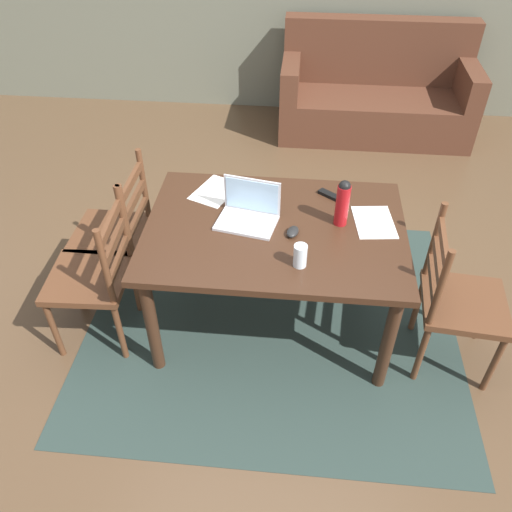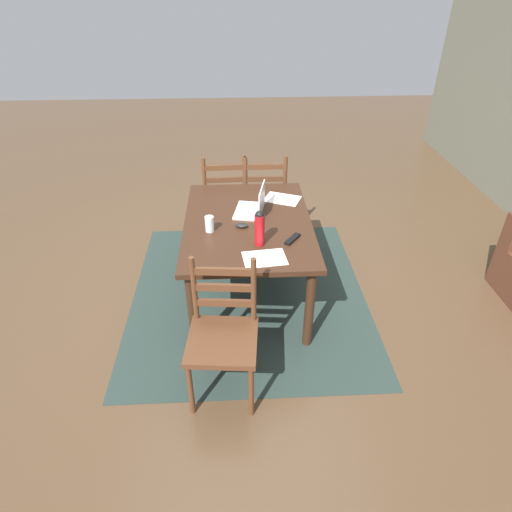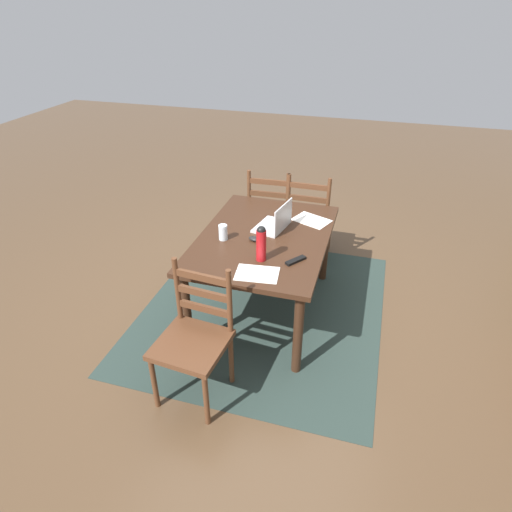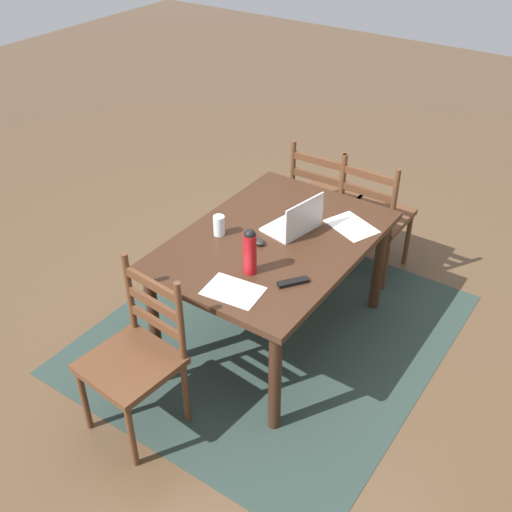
{
  "view_description": "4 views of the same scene",
  "coord_description": "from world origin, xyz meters",
  "px_view_note": "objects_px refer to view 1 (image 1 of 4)",
  "views": [
    {
      "loc": [
        0.11,
        -2.24,
        2.47
      ],
      "look_at": [
        -0.09,
        -0.11,
        0.62
      ],
      "focal_mm": 36.43,
      "sensor_mm": 36.0,
      "label": 1
    },
    {
      "loc": [
        3.04,
        -0.09,
        2.42
      ],
      "look_at": [
        0.12,
        0.06,
        0.48
      ],
      "focal_mm": 30.62,
      "sensor_mm": 36.0,
      "label": 2
    },
    {
      "loc": [
        2.95,
        0.79,
        2.41
      ],
      "look_at": [
        0.04,
        -0.06,
        0.56
      ],
      "focal_mm": 30.67,
      "sensor_mm": 36.0,
      "label": 3
    },
    {
      "loc": [
        2.56,
        1.62,
        2.71
      ],
      "look_at": [
        0.06,
        -0.09,
        0.61
      ],
      "focal_mm": 43.18,
      "sensor_mm": 36.0,
      "label": 4
    }
  ],
  "objects_px": {
    "dining_table": "(275,240)",
    "laptop": "(249,211)",
    "chair_left_near": "(95,277)",
    "drinking_glass": "(300,256)",
    "computer_mouse": "(293,232)",
    "chair_right_near": "(457,301)",
    "water_bottle": "(343,202)",
    "chair_left_far": "(116,233)",
    "tv_remote": "(331,196)",
    "couch": "(375,95)"
  },
  "relations": [
    {
      "from": "couch",
      "to": "tv_remote",
      "type": "height_order",
      "value": "couch"
    },
    {
      "from": "laptop",
      "to": "drinking_glass",
      "type": "distance_m",
      "value": 0.46
    },
    {
      "from": "chair_left_near",
      "to": "laptop",
      "type": "bearing_deg",
      "value": 17.02
    },
    {
      "from": "drinking_glass",
      "to": "dining_table",
      "type": "bearing_deg",
      "value": 115.88
    },
    {
      "from": "dining_table",
      "to": "water_bottle",
      "type": "height_order",
      "value": "water_bottle"
    },
    {
      "from": "couch",
      "to": "laptop",
      "type": "distance_m",
      "value": 2.81
    },
    {
      "from": "chair_right_near",
      "to": "water_bottle",
      "type": "distance_m",
      "value": 0.82
    },
    {
      "from": "chair_left_far",
      "to": "computer_mouse",
      "type": "distance_m",
      "value": 1.16
    },
    {
      "from": "computer_mouse",
      "to": "water_bottle",
      "type": "bearing_deg",
      "value": 40.1
    },
    {
      "from": "chair_right_near",
      "to": "laptop",
      "type": "height_order",
      "value": "laptop"
    },
    {
      "from": "laptop",
      "to": "chair_right_near",
      "type": "bearing_deg",
      "value": -12.67
    },
    {
      "from": "chair_left_far",
      "to": "drinking_glass",
      "type": "bearing_deg",
      "value": -23.44
    },
    {
      "from": "dining_table",
      "to": "computer_mouse",
      "type": "bearing_deg",
      "value": -27.6
    },
    {
      "from": "couch",
      "to": "drinking_glass",
      "type": "xyz_separation_m",
      "value": [
        -0.65,
        -2.97,
        0.44
      ]
    },
    {
      "from": "chair_left_near",
      "to": "chair_left_far",
      "type": "height_order",
      "value": "same"
    },
    {
      "from": "chair_left_near",
      "to": "laptop",
      "type": "xyz_separation_m",
      "value": [
        0.85,
        0.26,
        0.33
      ]
    },
    {
      "from": "drinking_glass",
      "to": "tv_remote",
      "type": "height_order",
      "value": "drinking_glass"
    },
    {
      "from": "chair_left_near",
      "to": "couch",
      "type": "relative_size",
      "value": 0.53
    },
    {
      "from": "chair_right_near",
      "to": "chair_left_far",
      "type": "bearing_deg",
      "value": 168.73
    },
    {
      "from": "couch",
      "to": "tv_remote",
      "type": "distance_m",
      "value": 2.44
    },
    {
      "from": "chair_left_near",
      "to": "water_bottle",
      "type": "bearing_deg",
      "value": 11.39
    },
    {
      "from": "chair_left_far",
      "to": "computer_mouse",
      "type": "bearing_deg",
      "value": -12.93
    },
    {
      "from": "laptop",
      "to": "water_bottle",
      "type": "distance_m",
      "value": 0.51
    },
    {
      "from": "dining_table",
      "to": "laptop",
      "type": "height_order",
      "value": "laptop"
    },
    {
      "from": "chair_left_near",
      "to": "drinking_glass",
      "type": "relative_size",
      "value": 7.7
    },
    {
      "from": "laptop",
      "to": "drinking_glass",
      "type": "height_order",
      "value": "laptop"
    },
    {
      "from": "chair_left_near",
      "to": "water_bottle",
      "type": "height_order",
      "value": "water_bottle"
    },
    {
      "from": "water_bottle",
      "to": "tv_remote",
      "type": "xyz_separation_m",
      "value": [
        -0.04,
        0.25,
        -0.13
      ]
    },
    {
      "from": "water_bottle",
      "to": "computer_mouse",
      "type": "relative_size",
      "value": 2.72
    },
    {
      "from": "chair_right_near",
      "to": "chair_left_near",
      "type": "bearing_deg",
      "value": -179.95
    },
    {
      "from": "dining_table",
      "to": "chair_left_near",
      "type": "distance_m",
      "value": 1.04
    },
    {
      "from": "couch",
      "to": "water_bottle",
      "type": "relative_size",
      "value": 6.62
    },
    {
      "from": "couch",
      "to": "chair_left_far",
      "type": "bearing_deg",
      "value": -125.91
    },
    {
      "from": "chair_left_far",
      "to": "chair_left_near",
      "type": "bearing_deg",
      "value": -90.01
    },
    {
      "from": "dining_table",
      "to": "chair_left_near",
      "type": "relative_size",
      "value": 1.5
    },
    {
      "from": "drinking_glass",
      "to": "tv_remote",
      "type": "relative_size",
      "value": 0.73
    },
    {
      "from": "chair_right_near",
      "to": "laptop",
      "type": "xyz_separation_m",
      "value": [
        -1.15,
        0.26,
        0.33
      ]
    },
    {
      "from": "drinking_glass",
      "to": "computer_mouse",
      "type": "distance_m",
      "value": 0.25
    },
    {
      "from": "water_bottle",
      "to": "computer_mouse",
      "type": "distance_m",
      "value": 0.31
    },
    {
      "from": "chair_left_near",
      "to": "drinking_glass",
      "type": "xyz_separation_m",
      "value": [
        1.14,
        -0.1,
        0.33
      ]
    },
    {
      "from": "chair_right_near",
      "to": "tv_remote",
      "type": "height_order",
      "value": "chair_right_near"
    },
    {
      "from": "computer_mouse",
      "to": "laptop",
      "type": "bearing_deg",
      "value": 169.82
    },
    {
      "from": "chair_left_near",
      "to": "drinking_glass",
      "type": "distance_m",
      "value": 1.19
    },
    {
      "from": "dining_table",
      "to": "tv_remote",
      "type": "bearing_deg",
      "value": 46.0
    },
    {
      "from": "computer_mouse",
      "to": "tv_remote",
      "type": "height_order",
      "value": "computer_mouse"
    },
    {
      "from": "chair_left_far",
      "to": "computer_mouse",
      "type": "xyz_separation_m",
      "value": [
        1.1,
        -0.25,
        0.29
      ]
    },
    {
      "from": "chair_left_near",
      "to": "chair_left_far",
      "type": "xyz_separation_m",
      "value": [
        0.0,
        0.4,
        0.0
      ]
    },
    {
      "from": "computer_mouse",
      "to": "tv_remote",
      "type": "relative_size",
      "value": 0.59
    },
    {
      "from": "chair_left_far",
      "to": "laptop",
      "type": "distance_m",
      "value": 0.92
    },
    {
      "from": "chair_left_far",
      "to": "tv_remote",
      "type": "bearing_deg",
      "value": 5.2
    }
  ]
}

